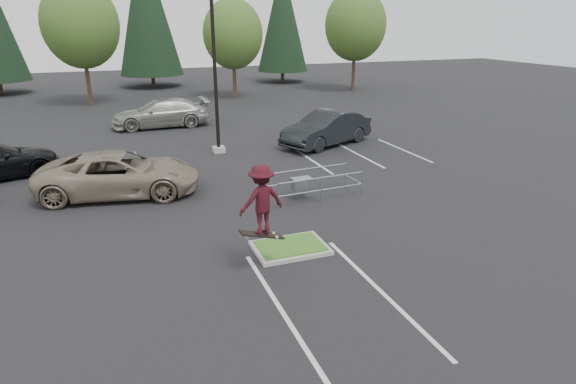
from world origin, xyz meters
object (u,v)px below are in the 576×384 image
object	(u,v)px
car_far_silver	(161,113)
decid_b	(81,27)
conif_b	(146,6)
cart_corral	(304,183)
decid_c	(233,36)
car_r_charc	(327,128)
decid_d	(355,27)
light_pole	(214,63)
skateboarder	(261,200)
car_l_tan	(119,174)
conif_c	(282,17)

from	to	relation	value
car_far_silver	decid_b	bearing A→B (deg)	-157.52
conif_b	cart_corral	distance (m)	37.29
decid_c	car_r_charc	distance (m)	18.84
decid_b	decid_d	world-z (taller)	decid_b
decid_b	conif_b	size ratio (longest dim) A/B	0.66
light_pole	car_r_charc	bearing A→B (deg)	-4.76
decid_b	decid_c	world-z (taller)	decid_b
conif_b	skateboarder	xyz separation A→B (m)	(-1.20, -41.50, -5.72)
decid_c	car_far_silver	world-z (taller)	decid_c
decid_b	car_far_silver	xyz separation A→B (m)	(4.45, -10.90, -5.15)
car_r_charc	car_l_tan	bearing A→B (deg)	-91.88
light_pole	decid_c	size ratio (longest dim) A/B	1.21
decid_d	conif_b	xyz separation A→B (m)	(-17.99, 10.17, 1.94)
decid_c	cart_corral	bearing A→B (deg)	-98.58
car_r_charc	decid_b	bearing A→B (deg)	-170.59
decid_b	car_l_tan	size ratio (longest dim) A/B	1.56
conif_b	car_l_tan	world-z (taller)	conif_b
decid_c	car_l_tan	world-z (taller)	decid_c
car_l_tan	skateboarder	bearing A→B (deg)	-145.81
light_pole	cart_corral	xyz separation A→B (m)	(1.59, -8.03, -3.91)
decid_c	car_r_charc	bearing A→B (deg)	-88.41
decid_d	car_l_tan	xyz separation A→B (m)	(-22.61, -23.33, -5.05)
light_pole	skateboarder	bearing A→B (deg)	-97.45
conif_b	conif_c	bearing A→B (deg)	-4.09
car_l_tan	car_r_charc	distance (m)	12.00
decid_c	conif_c	distance (m)	12.65
car_l_tan	car_far_silver	distance (m)	13.00
car_far_silver	car_l_tan	bearing A→B (deg)	-13.37
decid_d	car_far_silver	size ratio (longest dim) A/B	1.54
conif_b	car_far_silver	xyz separation A→B (m)	(-1.56, -20.86, -6.96)
cart_corral	car_l_tan	size ratio (longest dim) A/B	0.60
decid_d	conif_b	bearing A→B (deg)	150.53
conif_b	conif_c	world-z (taller)	conif_b
decid_c	car_far_silver	distance (m)	13.42
conif_c	car_l_tan	distance (m)	37.93
conif_b	light_pole	bearing A→B (deg)	-88.99
decid_d	cart_corral	size ratio (longest dim) A/B	2.53
car_far_silver	skateboarder	bearing A→B (deg)	1.27
decid_d	car_l_tan	distance (m)	32.88
decid_b	conif_c	world-z (taller)	conif_c
decid_d	cart_corral	xyz separation A→B (m)	(-15.90, -26.36, -5.26)
car_l_tan	car_far_silver	size ratio (longest dim) A/B	1.01
decid_b	cart_corral	bearing A→B (deg)	-73.05
decid_d	car_far_silver	distance (m)	22.84
decid_d	conif_c	distance (m)	10.04
car_far_silver	cart_corral	bearing A→B (deg)	13.38
decid_c	skateboarder	xyz separation A→B (m)	(-7.19, -30.83, -3.13)
cart_corral	decid_c	bearing A→B (deg)	77.55
cart_corral	car_l_tan	world-z (taller)	car_l_tan
decid_d	conif_b	world-z (taller)	conif_b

